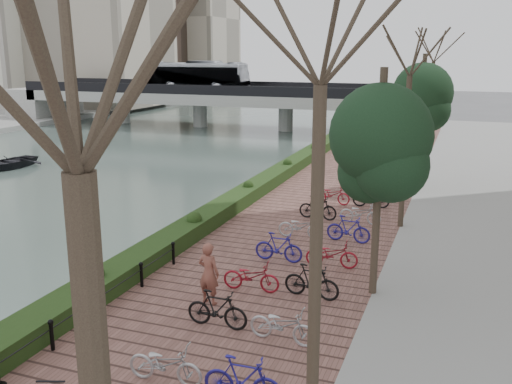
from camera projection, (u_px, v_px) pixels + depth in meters
The scene contains 9 objects.
river_water at pixel (74, 162), 39.23m from camera, with size 30.00×130.00×0.02m, color #43544C.
promenade at pixel (314, 213), 25.94m from camera, with size 8.00×75.00×0.50m, color brown.
hedge at pixel (262, 184), 29.23m from camera, with size 1.10×56.00×0.60m, color #1B3312.
chain_fence at pixel (21, 357), 12.57m from camera, with size 0.10×14.10×0.70m.
pedestrian at pixel (209, 273), 15.88m from camera, with size 0.65×0.43×1.79m, color brown.
bicycle_parking at pixel (305, 250), 18.94m from camera, with size 2.40×17.32×1.00m.
street_trees at pixel (395, 164), 19.38m from camera, with size 3.20×37.12×6.80m.
bridge at pixel (199, 93), 56.66m from camera, with size 36.00×10.77×6.50m.
boat at pixel (10, 162), 36.99m from camera, with size 2.75×3.85×0.80m, color black.
Camera 1 is at (10.19, -6.81, 7.41)m, focal length 40.00 mm.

